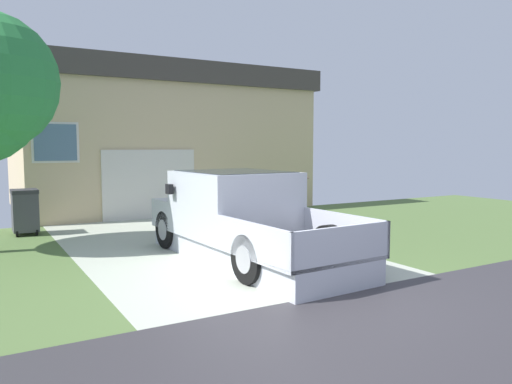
{
  "coord_description": "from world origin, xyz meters",
  "views": [
    {
      "loc": [
        -4.22,
        -5.63,
        2.18
      ],
      "look_at": [
        0.67,
        2.84,
        1.28
      ],
      "focal_mm": 34.64,
      "sensor_mm": 36.0,
      "label": 1
    }
  ],
  "objects_px": {
    "handbag": "(297,244)",
    "house_with_garage": "(156,139)",
    "wheeled_trash_bin": "(25,210)",
    "person_with_hat": "(296,205)",
    "pickup_truck": "(238,218)"
  },
  "relations": [
    {
      "from": "pickup_truck",
      "to": "person_with_hat",
      "type": "relative_size",
      "value": 3.23
    },
    {
      "from": "handbag",
      "to": "wheeled_trash_bin",
      "type": "height_order",
      "value": "wheeled_trash_bin"
    },
    {
      "from": "handbag",
      "to": "house_with_garage",
      "type": "relative_size",
      "value": 0.05
    },
    {
      "from": "house_with_garage",
      "to": "person_with_hat",
      "type": "bearing_deg",
      "value": -89.79
    },
    {
      "from": "pickup_truck",
      "to": "handbag",
      "type": "bearing_deg",
      "value": -9.74
    },
    {
      "from": "person_with_hat",
      "to": "wheeled_trash_bin",
      "type": "xyz_separation_m",
      "value": [
        -4.93,
        4.63,
        -0.32
      ]
    },
    {
      "from": "person_with_hat",
      "to": "wheeled_trash_bin",
      "type": "relative_size",
      "value": 1.45
    },
    {
      "from": "person_with_hat",
      "to": "pickup_truck",
      "type": "bearing_deg",
      "value": 14.42
    },
    {
      "from": "pickup_truck",
      "to": "house_with_garage",
      "type": "height_order",
      "value": "house_with_garage"
    },
    {
      "from": "handbag",
      "to": "wheeled_trash_bin",
      "type": "distance_m",
      "value": 6.86
    },
    {
      "from": "handbag",
      "to": "house_with_garage",
      "type": "height_order",
      "value": "house_with_garage"
    },
    {
      "from": "wheeled_trash_bin",
      "to": "pickup_truck",
      "type": "bearing_deg",
      "value": -54.47
    },
    {
      "from": "house_with_garage",
      "to": "wheeled_trash_bin",
      "type": "xyz_separation_m",
      "value": [
        -4.9,
        -4.47,
        -1.85
      ]
    },
    {
      "from": "person_with_hat",
      "to": "handbag",
      "type": "distance_m",
      "value": 0.87
    },
    {
      "from": "person_with_hat",
      "to": "handbag",
      "type": "relative_size",
      "value": 3.48
    }
  ]
}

